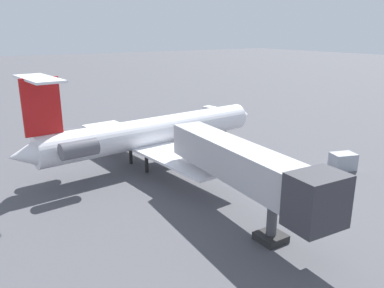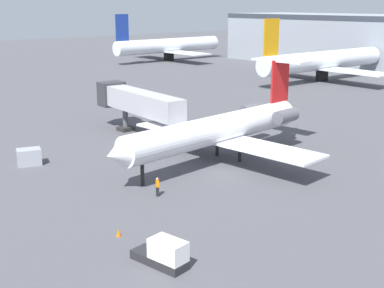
{
  "view_description": "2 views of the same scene",
  "coord_description": "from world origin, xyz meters",
  "px_view_note": "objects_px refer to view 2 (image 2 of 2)",
  "views": [
    {
      "loc": [
        -37.89,
        19.02,
        13.66
      ],
      "look_at": [
        -4.96,
        -2.28,
        2.04
      ],
      "focal_mm": 35.97,
      "sensor_mm": 36.0,
      "label": 1
    },
    {
      "loc": [
        35.43,
        -34.89,
        16.28
      ],
      "look_at": [
        -2.46,
        -2.65,
        2.87
      ],
      "focal_mm": 49.14,
      "sensor_mm": 36.0,
      "label": 2
    }
  ],
  "objects_px": {
    "parked_airliner_west_mid": "(322,61)",
    "jet_bridge": "(135,101)",
    "ground_crew_marshaller": "(157,187)",
    "traffic_cone_near": "(119,233)",
    "parked_airliner_west_end": "(168,46)",
    "regional_jet": "(221,128)",
    "baggage_tug_lead": "(164,254)",
    "cargo_container_uld": "(29,157)"
  },
  "relations": [
    {
      "from": "baggage_tug_lead",
      "to": "parked_airliner_west_mid",
      "type": "relative_size",
      "value": 0.11
    },
    {
      "from": "parked_airliner_west_mid",
      "to": "cargo_container_uld",
      "type": "bearing_deg",
      "value": -76.92
    },
    {
      "from": "regional_jet",
      "to": "parked_airliner_west_end",
      "type": "xyz_separation_m",
      "value": [
        -82.27,
        57.03,
        0.67
      ]
    },
    {
      "from": "ground_crew_marshaller",
      "to": "traffic_cone_near",
      "type": "distance_m",
      "value": 8.49
    },
    {
      "from": "parked_airliner_west_end",
      "to": "baggage_tug_lead",
      "type": "bearing_deg",
      "value": -38.03
    },
    {
      "from": "parked_airliner_west_mid",
      "to": "parked_airliner_west_end",
      "type": "bearing_deg",
      "value": 179.96
    },
    {
      "from": "jet_bridge",
      "to": "ground_crew_marshaller",
      "type": "bearing_deg",
      "value": -29.62
    },
    {
      "from": "jet_bridge",
      "to": "parked_airliner_west_mid",
      "type": "height_order",
      "value": "parked_airliner_west_mid"
    },
    {
      "from": "ground_crew_marshaller",
      "to": "cargo_container_uld",
      "type": "bearing_deg",
      "value": -163.7
    },
    {
      "from": "traffic_cone_near",
      "to": "parked_airliner_west_end",
      "type": "distance_m",
      "value": 118.35
    },
    {
      "from": "regional_jet",
      "to": "traffic_cone_near",
      "type": "xyz_separation_m",
      "value": [
        8.81,
        -18.43,
        -3.34
      ]
    },
    {
      "from": "ground_crew_marshaller",
      "to": "traffic_cone_near",
      "type": "relative_size",
      "value": 3.07
    },
    {
      "from": "regional_jet",
      "to": "cargo_container_uld",
      "type": "xyz_separation_m",
      "value": [
        -11.85,
        -16.06,
        -2.76
      ]
    },
    {
      "from": "baggage_tug_lead",
      "to": "cargo_container_uld",
      "type": "bearing_deg",
      "value": 174.42
    },
    {
      "from": "traffic_cone_near",
      "to": "cargo_container_uld",
      "type": "bearing_deg",
      "value": 173.46
    },
    {
      "from": "cargo_container_uld",
      "to": "ground_crew_marshaller",
      "type": "bearing_deg",
      "value": 16.3
    },
    {
      "from": "ground_crew_marshaller",
      "to": "cargo_container_uld",
      "type": "xyz_separation_m",
      "value": [
        -15.94,
        -4.66,
        -0.0
      ]
    },
    {
      "from": "baggage_tug_lead",
      "to": "parked_airliner_west_end",
      "type": "distance_m",
      "value": 122.87
    },
    {
      "from": "cargo_container_uld",
      "to": "traffic_cone_near",
      "type": "distance_m",
      "value": 20.81
    },
    {
      "from": "regional_jet",
      "to": "traffic_cone_near",
      "type": "height_order",
      "value": "regional_jet"
    },
    {
      "from": "jet_bridge",
      "to": "parked_airliner_west_end",
      "type": "height_order",
      "value": "parked_airliner_west_end"
    },
    {
      "from": "parked_airliner_west_end",
      "to": "traffic_cone_near",
      "type": "bearing_deg",
      "value": -39.64
    },
    {
      "from": "cargo_container_uld",
      "to": "parked_airliner_west_end",
      "type": "height_order",
      "value": "parked_airliner_west_end"
    },
    {
      "from": "baggage_tug_lead",
      "to": "parked_airliner_west_end",
      "type": "relative_size",
      "value": 0.12
    },
    {
      "from": "ground_crew_marshaller",
      "to": "parked_airliner_west_mid",
      "type": "distance_m",
      "value": 75.98
    },
    {
      "from": "ground_crew_marshaller",
      "to": "parked_airliner_west_mid",
      "type": "xyz_separation_m",
      "value": [
        -32.92,
        68.39,
        3.43
      ]
    },
    {
      "from": "jet_bridge",
      "to": "ground_crew_marshaller",
      "type": "xyz_separation_m",
      "value": [
        19.65,
        -11.17,
        -3.47
      ]
    },
    {
      "from": "parked_airliner_west_end",
      "to": "parked_airliner_west_mid",
      "type": "height_order",
      "value": "parked_airliner_west_mid"
    },
    {
      "from": "parked_airliner_west_end",
      "to": "parked_airliner_west_mid",
      "type": "relative_size",
      "value": 0.97
    },
    {
      "from": "ground_crew_marshaller",
      "to": "traffic_cone_near",
      "type": "xyz_separation_m",
      "value": [
        4.72,
        -7.03,
        -0.58
      ]
    },
    {
      "from": "ground_crew_marshaller",
      "to": "parked_airliner_west_end",
      "type": "distance_m",
      "value": 110.24
    },
    {
      "from": "cargo_container_uld",
      "to": "parked_airliner_west_mid",
      "type": "xyz_separation_m",
      "value": [
        -16.97,
        73.05,
        3.43
      ]
    },
    {
      "from": "ground_crew_marshaller",
      "to": "regional_jet",
      "type": "bearing_deg",
      "value": 109.74
    },
    {
      "from": "ground_crew_marshaller",
      "to": "jet_bridge",
      "type": "bearing_deg",
      "value": 150.38
    },
    {
      "from": "parked_airliner_west_mid",
      "to": "jet_bridge",
      "type": "bearing_deg",
      "value": -76.95
    },
    {
      "from": "jet_bridge",
      "to": "traffic_cone_near",
      "type": "bearing_deg",
      "value": -36.75
    },
    {
      "from": "ground_crew_marshaller",
      "to": "baggage_tug_lead",
      "type": "xyz_separation_m",
      "value": [
        10.39,
        -7.23,
        -0.02
      ]
    },
    {
      "from": "traffic_cone_near",
      "to": "parked_airliner_west_end",
      "type": "height_order",
      "value": "parked_airliner_west_end"
    },
    {
      "from": "ground_crew_marshaller",
      "to": "parked_airliner_west_end",
      "type": "height_order",
      "value": "parked_airliner_west_end"
    },
    {
      "from": "regional_jet",
      "to": "baggage_tug_lead",
      "type": "bearing_deg",
      "value": -52.14
    },
    {
      "from": "ground_crew_marshaller",
      "to": "baggage_tug_lead",
      "type": "distance_m",
      "value": 12.66
    },
    {
      "from": "regional_jet",
      "to": "baggage_tug_lead",
      "type": "distance_m",
      "value": 23.76
    }
  ]
}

